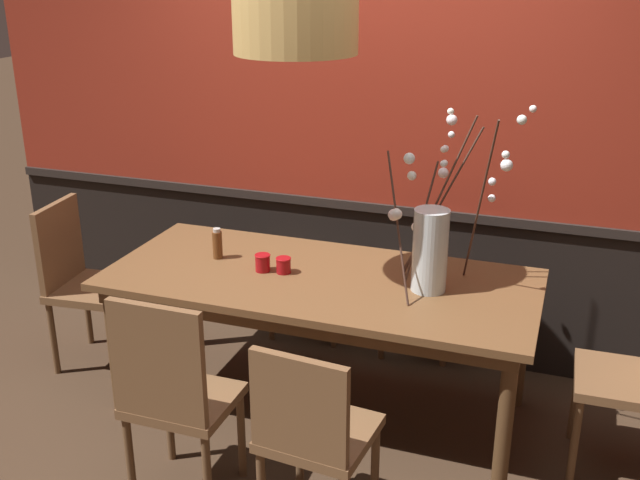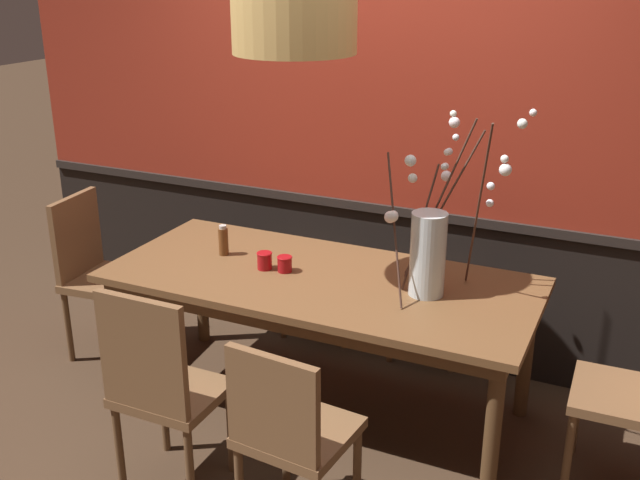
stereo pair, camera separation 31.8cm
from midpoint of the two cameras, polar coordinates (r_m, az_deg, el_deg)
The scene contains 13 objects.
ground_plane at distance 4.02m, azimuth 2.31°, elevation -12.60°, with size 24.00×24.00×0.00m, color #422D1E.
back_wall at distance 4.18m, azimuth 6.88°, elevation 10.25°, with size 4.66×0.14×2.95m.
dining_table at distance 3.70m, azimuth 2.46°, elevation -3.93°, with size 2.11×0.93×0.75m.
chair_near_side_right at distance 2.97m, azimuth 0.82°, elevation -14.38°, with size 0.44×0.44×0.88m.
chair_far_side_left at distance 4.62m, azimuth 2.51°, elevation -0.77°, with size 0.49×0.44×0.92m.
chair_head_west_end at distance 4.47m, azimuth -14.68°, elevation -2.10°, with size 0.47×0.46×0.95m.
chair_far_side_right at distance 4.43m, azimuth 10.59°, elevation -2.36°, with size 0.46×0.45×0.88m.
chair_near_side_left at distance 3.22m, azimuth -9.27°, elevation -10.82°, with size 0.43×0.38×0.97m.
vase_with_blossoms at distance 3.47m, azimuth 10.94°, elevation -0.67°, with size 0.65×0.56×0.88m.
candle_holder_nearer_center at distance 3.71m, azimuth -0.26°, elevation -1.87°, with size 0.08×0.08×0.08m.
candle_holder_nearer_edge at distance 3.74m, azimuth -1.82°, elevation -1.62°, with size 0.08×0.08×0.09m.
condiment_bottle at distance 3.92m, azimuth -5.08°, elevation -0.09°, with size 0.05×0.05×0.16m.
pendant_lamp at distance 3.31m, azimuth 0.88°, elevation 16.48°, with size 0.54×0.54×1.13m.
Camera 2 is at (1.42, -3.06, 2.21)m, focal length 42.02 mm.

